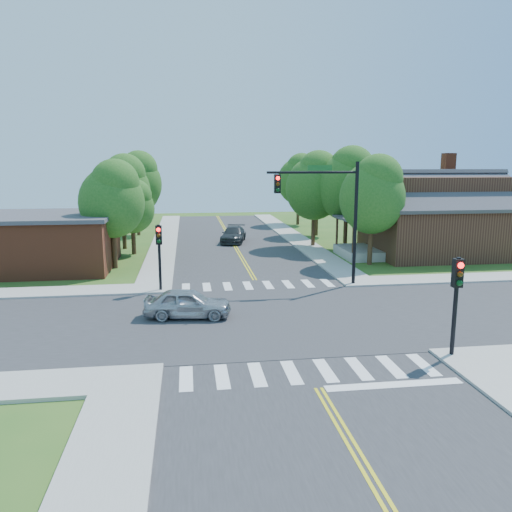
{
  "coord_description": "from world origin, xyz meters",
  "views": [
    {
      "loc": [
        -4.03,
        -21.99,
        7.16
      ],
      "look_at": [
        -0.41,
        4.08,
        2.2
      ],
      "focal_mm": 35.0,
      "sensor_mm": 36.0,
      "label": 1
    }
  ],
  "objects": [
    {
      "name": "tree_w_b",
      "position": [
        -9.21,
        20.44,
        5.17
      ],
      "size": [
        4.64,
        4.41,
        7.89
      ],
      "color": "#382314",
      "rests_on": "ground"
    },
    {
      "name": "tree_e_c",
      "position": [
        8.74,
        25.79,
        5.18
      ],
      "size": [
        4.65,
        4.42,
        7.91
      ],
      "color": "#382314",
      "rests_on": "ground"
    },
    {
      "name": "stop_bar",
      "position": [
        2.5,
        -7.6,
        0.0
      ],
      "size": [
        4.6,
        0.45,
        0.09
      ],
      "primitive_type": "cube",
      "color": "white",
      "rests_on": "ground"
    },
    {
      "name": "signal_pole_se",
      "position": [
        5.6,
        -5.62,
        2.66
      ],
      "size": [
        0.34,
        0.42,
        3.8
      ],
      "color": "black",
      "rests_on": "ground"
    },
    {
      "name": "centerline",
      "position": [
        0.0,
        0.0,
        0.05
      ],
      "size": [
        0.3,
        90.0,
        0.01
      ],
      "color": "yellow",
      "rests_on": "ground"
    },
    {
      "name": "tree_e_d",
      "position": [
        8.84,
        34.63,
        5.38
      ],
      "size": [
        4.83,
        4.59,
        8.21
      ],
      "color": "#382314",
      "rests_on": "ground"
    },
    {
      "name": "car_dgrey",
      "position": [
        0.08,
        22.44,
        0.69
      ],
      "size": [
        3.97,
        5.6,
        1.38
      ],
      "primitive_type": "imported",
      "rotation": [
        0.0,
        0.0,
        -0.22
      ],
      "color": "#2F3234",
      "rests_on": "ground"
    },
    {
      "name": "sidewalk_nw",
      "position": [
        -15.82,
        15.82,
        0.07
      ],
      "size": [
        40.0,
        40.0,
        0.14
      ],
      "color": "#9E9B93",
      "rests_on": "ground"
    },
    {
      "name": "tree_bldg",
      "position": [
        -8.18,
        17.75,
        3.85
      ],
      "size": [
        3.46,
        3.29,
        5.88
      ],
      "color": "#382314",
      "rests_on": "ground"
    },
    {
      "name": "road_ns",
      "position": [
        0.0,
        0.0,
        0.02
      ],
      "size": [
        10.0,
        90.0,
        0.04
      ],
      "primitive_type": "cube",
      "color": "#2D2D30",
      "rests_on": "ground"
    },
    {
      "name": "tree_w_d",
      "position": [
        -8.86,
        36.58,
        4.02
      ],
      "size": [
        3.61,
        3.43,
        6.14
      ],
      "color": "#382314",
      "rests_on": "ground"
    },
    {
      "name": "intersection_patch",
      "position": [
        0.0,
        0.0,
        0.0
      ],
      "size": [
        10.2,
        10.2,
        0.06
      ],
      "primitive_type": "cube",
      "color": "#2D2D30",
      "rests_on": "ground"
    },
    {
      "name": "signal_pole_nw",
      "position": [
        -5.6,
        5.58,
        2.66
      ],
      "size": [
        0.34,
        0.42,
        3.8
      ],
      "color": "black",
      "rests_on": "ground"
    },
    {
      "name": "car_silver",
      "position": [
        -4.1,
        0.57,
        0.68
      ],
      "size": [
        2.65,
        4.42,
        1.36
      ],
      "primitive_type": "imported",
      "rotation": [
        0.0,
        0.0,
        1.44
      ],
      "color": "#AAACB1",
      "rests_on": "ground"
    },
    {
      "name": "tree_w_c",
      "position": [
        -8.77,
        28.35,
        5.44
      ],
      "size": [
        4.89,
        4.64,
        8.31
      ],
      "color": "#382314",
      "rests_on": "ground"
    },
    {
      "name": "tree_house",
      "position": [
        6.71,
        19.18,
        5.35
      ],
      "size": [
        4.8,
        4.56,
        8.17
      ],
      "color": "#382314",
      "rests_on": "ground"
    },
    {
      "name": "signal_mast_ne",
      "position": [
        3.91,
        5.59,
        4.85
      ],
      "size": [
        5.3,
        0.42,
        7.2
      ],
      "color": "black",
      "rests_on": "ground"
    },
    {
      "name": "tree_e_a",
      "position": [
        8.83,
        11.27,
        5.08
      ],
      "size": [
        4.56,
        4.34,
        7.76
      ],
      "color": "#382314",
      "rests_on": "ground"
    },
    {
      "name": "road_ew",
      "position": [
        0.0,
        0.0,
        0.03
      ],
      "size": [
        90.0,
        10.0,
        0.04
      ],
      "primitive_type": "cube",
      "color": "#2D2D30",
      "rests_on": "ground"
    },
    {
      "name": "ground",
      "position": [
        0.0,
        0.0,
        0.0
      ],
      "size": [
        100.0,
        100.0,
        0.0
      ],
      "primitive_type": "plane",
      "color": "#2D591C",
      "rests_on": "ground"
    },
    {
      "name": "crosswalk_north",
      "position": [
        0.0,
        6.2,
        0.05
      ],
      "size": [
        8.85,
        2.0,
        0.01
      ],
      "color": "white",
      "rests_on": "ground"
    },
    {
      "name": "tree_w_a",
      "position": [
        -8.93,
        12.49,
        4.85
      ],
      "size": [
        4.36,
        4.14,
        7.41
      ],
      "color": "#382314",
      "rests_on": "ground"
    },
    {
      "name": "tree_e_b",
      "position": [
        9.03,
        17.52,
        5.58
      ],
      "size": [
        5.01,
        4.76,
        8.52
      ],
      "color": "#382314",
      "rests_on": "ground"
    },
    {
      "name": "house_ne",
      "position": [
        15.11,
        14.23,
        3.33
      ],
      "size": [
        13.05,
        8.8,
        7.11
      ],
      "color": "#351912",
      "rests_on": "ground"
    },
    {
      "name": "sidewalk_ne",
      "position": [
        15.82,
        15.82,
        0.07
      ],
      "size": [
        40.0,
        40.0,
        0.14
      ],
      "color": "#9E9B93",
      "rests_on": "ground"
    },
    {
      "name": "building_nw",
      "position": [
        -14.2,
        13.2,
        1.88
      ],
      "size": [
        10.4,
        8.4,
        3.73
      ],
      "color": "brown",
      "rests_on": "ground"
    },
    {
      "name": "crosswalk_south",
      "position": [
        0.0,
        -6.2,
        0.05
      ],
      "size": [
        8.85,
        2.0,
        0.01
      ],
      "color": "white",
      "rests_on": "ground"
    }
  ]
}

